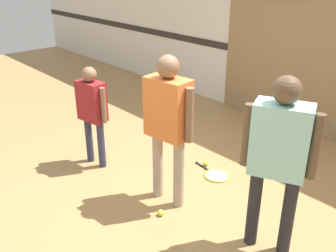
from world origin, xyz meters
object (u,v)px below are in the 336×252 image
object	(u,v)px
person_instructor	(168,116)
tennis_ball_stray_right	(179,182)
tennis_ball_by_spare_racket	(206,164)
tennis_ball_stray_left	(242,161)
person_student_left	(92,106)
racket_spare_on_floor	(216,175)
tennis_ball_near_instructor	(161,213)
person_student_right	(279,149)

from	to	relation	value
person_instructor	tennis_ball_stray_right	distance (m)	1.01
person_instructor	tennis_ball_by_spare_racket	xyz separation A→B (m)	(-0.22, 0.84, -0.95)
person_instructor	tennis_ball_stray_left	world-z (taller)	person_instructor
tennis_ball_stray_right	person_instructor	bearing A→B (deg)	-64.47
person_student_left	tennis_ball_by_spare_racket	bearing A→B (deg)	36.38
tennis_ball_by_spare_racket	tennis_ball_stray_right	size ratio (longest dim) A/B	1.00
person_instructor	person_student_left	world-z (taller)	person_instructor
racket_spare_on_floor	tennis_ball_near_instructor	bearing A→B (deg)	104.31
tennis_ball_stray_right	tennis_ball_near_instructor	bearing A→B (deg)	-61.01
person_student_right	tennis_ball_stray_left	world-z (taller)	person_student_right
person_student_left	tennis_ball_stray_left	world-z (taller)	person_student_left
person_student_left	tennis_ball_near_instructor	distance (m)	1.55
person_instructor	person_student_right	bearing A→B (deg)	1.85
person_student_right	tennis_ball_stray_left	distance (m)	1.79
tennis_ball_near_instructor	tennis_ball_stray_right	xyz separation A→B (m)	(-0.30, 0.54, 0.00)
person_instructor	tennis_ball_stray_left	distance (m)	1.56
tennis_ball_stray_right	tennis_ball_by_spare_racket	bearing A→B (deg)	98.42
tennis_ball_stray_left	tennis_ball_near_instructor	bearing A→B (deg)	-85.74
tennis_ball_near_instructor	person_student_left	bearing A→B (deg)	175.95
tennis_ball_near_instructor	tennis_ball_by_spare_racket	bearing A→B (deg)	109.38
person_student_right	racket_spare_on_floor	size ratio (longest dim) A/B	2.82
person_instructor	tennis_ball_near_instructor	world-z (taller)	person_instructor
tennis_ball_by_spare_racket	tennis_ball_stray_right	xyz separation A→B (m)	(0.08, -0.54, 0.00)
person_student_right	tennis_ball_by_spare_racket	distance (m)	1.79
person_student_right	tennis_ball_near_instructor	bearing A→B (deg)	-0.92
person_instructor	person_student_left	distance (m)	1.23
tennis_ball_near_instructor	tennis_ball_stray_left	bearing A→B (deg)	94.26
person_student_left	tennis_ball_by_spare_racket	world-z (taller)	person_student_left
person_student_right	tennis_ball_by_spare_racket	bearing A→B (deg)	-50.15
person_instructor	racket_spare_on_floor	distance (m)	1.23
tennis_ball_stray_right	person_student_left	bearing A→B (deg)	-157.13
person_instructor	racket_spare_on_floor	size ratio (longest dim) A/B	2.79
racket_spare_on_floor	tennis_ball_stray_right	xyz separation A→B (m)	(-0.16, -0.46, 0.02)
person_instructor	person_student_right	size ratio (longest dim) A/B	0.99
person_student_right	racket_spare_on_floor	bearing A→B (deg)	-51.72
person_student_left	tennis_ball_stray_left	distance (m)	2.01
person_instructor	racket_spare_on_floor	bearing A→B (deg)	81.55
person_student_left	racket_spare_on_floor	distance (m)	1.70
tennis_ball_near_instructor	tennis_ball_stray_left	world-z (taller)	same
racket_spare_on_floor	tennis_ball_stray_right	world-z (taller)	tennis_ball_stray_right
tennis_ball_stray_left	racket_spare_on_floor	bearing A→B (deg)	-93.54
tennis_ball_stray_left	person_instructor	bearing A→B (deg)	-92.18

